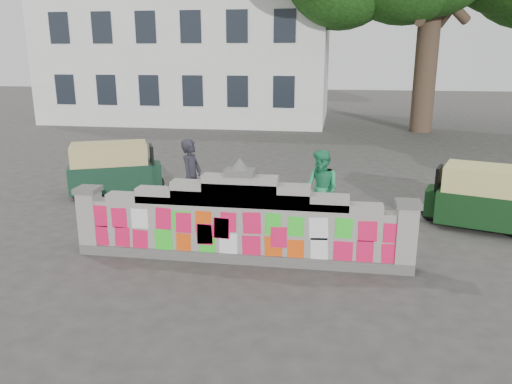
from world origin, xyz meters
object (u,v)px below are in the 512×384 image
(cyclist_bike, at_px, (192,204))
(rickshaw_left, at_px, (113,168))
(rickshaw_right, at_px, (488,197))
(pedestrian, at_px, (321,189))
(cyclist_rider, at_px, (192,189))

(cyclist_bike, bearing_deg, rickshaw_left, 60.22)
(rickshaw_right, bearing_deg, rickshaw_left, 9.72)
(cyclist_bike, height_order, pedestrian, pedestrian)
(rickshaw_right, bearing_deg, cyclist_bike, 25.94)
(cyclist_bike, bearing_deg, cyclist_rider, 8.27)
(pedestrian, bearing_deg, rickshaw_left, -151.95)
(pedestrian, xyz_separation_m, rickshaw_left, (-5.89, 1.96, -0.14))
(rickshaw_right, bearing_deg, pedestrian, 26.01)
(rickshaw_right, bearing_deg, cyclist_rider, 25.94)
(cyclist_bike, distance_m, rickshaw_left, 3.80)
(cyclist_bike, xyz_separation_m, pedestrian, (2.91, 0.38, 0.37))
(rickshaw_left, bearing_deg, pedestrian, -43.00)
(cyclist_bike, relative_size, rickshaw_left, 0.74)
(cyclist_rider, bearing_deg, cyclist_bike, -171.73)
(cyclist_rider, distance_m, rickshaw_right, 6.66)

